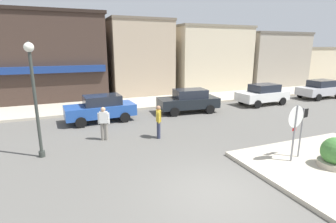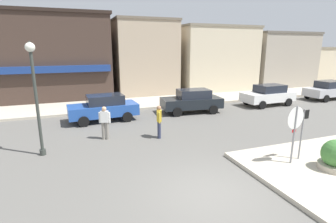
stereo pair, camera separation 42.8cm
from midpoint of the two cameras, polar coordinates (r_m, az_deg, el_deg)
ground_plane at (r=8.42m, az=8.79°, el=-17.15°), size 160.00×160.00×0.00m
sidewalk_corner at (r=11.61m, az=31.64°, el=-9.73°), size 6.40×4.80×0.15m
kerb_far at (r=20.17m, az=-10.90°, el=1.49°), size 80.00×4.00×0.15m
stop_sign at (r=10.51m, az=24.84°, el=-2.90°), size 0.82×0.11×2.30m
one_way_sign at (r=11.10m, az=26.06°, el=-3.19°), size 0.60×0.08×2.10m
planter at (r=11.04m, az=31.67°, el=-8.18°), size 1.10×1.10×1.23m
lamp_post at (r=11.26m, az=-28.25°, el=5.31°), size 0.36×0.36×4.54m
parked_car_nearest at (r=16.02m, az=-15.17°, el=0.75°), size 4.09×2.05×1.56m
parked_car_second at (r=17.69m, az=3.81°, el=2.42°), size 4.14×2.15×1.56m
parked_car_third at (r=21.24m, az=19.39°, el=3.60°), size 4.07×2.01×1.56m
parked_car_fourth at (r=25.97m, az=29.76°, el=4.30°), size 4.08×2.02×1.56m
pedestrian_crossing_near at (r=12.60m, az=-3.05°, el=-2.03°), size 0.30×0.55×1.61m
pedestrian_crossing_far at (r=12.71m, az=-14.73°, el=-2.33°), size 0.55×0.32×1.61m
building_corner_shop at (r=25.20m, az=-25.38°, el=10.75°), size 9.23×8.16×7.01m
building_storefront_left_near at (r=25.52m, az=-7.51°, el=11.60°), size 5.49×6.68×6.69m
building_storefront_left_mid at (r=27.84m, az=7.42°, el=11.36°), size 7.66×6.50×6.28m
building_storefront_right_near at (r=32.91m, az=19.05°, el=10.71°), size 7.31×7.84×5.82m
building_storefront_right_far at (r=38.88m, az=26.22°, el=9.32°), size 5.41×7.83×4.32m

